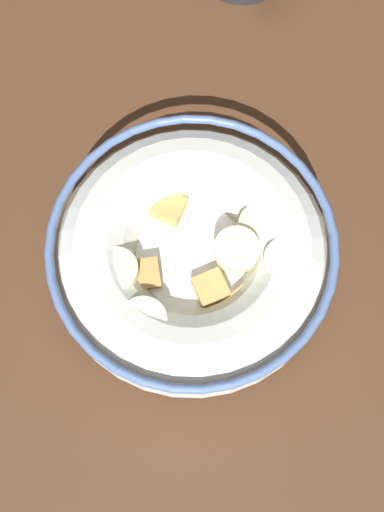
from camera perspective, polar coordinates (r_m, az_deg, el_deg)
The scene contains 2 objects.
ground_plane at distance 44.78cm, azimuth 0.00°, elevation -1.62°, with size 120.77×120.77×2.00cm, color #472B19.
cereal_bowl at distance 40.91cm, azimuth 0.03°, elevation 0.01°, with size 18.76×18.76×5.69cm.
Camera 1 is at (11.60, -5.73, 41.87)cm, focal length 42.82 mm.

